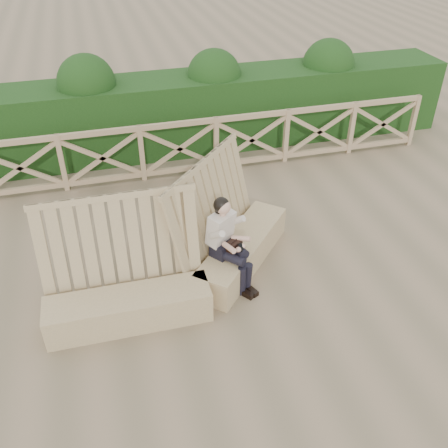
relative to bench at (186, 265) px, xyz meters
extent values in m
plane|color=brown|center=(0.55, -0.28, -0.40)|extent=(60.00, 60.00, 0.00)
cube|color=#8F7851|center=(-0.84, -0.45, -0.17)|extent=(2.09, 0.53, 0.45)
cube|color=#8F7851|center=(-0.84, -0.18, 0.40)|extent=(2.09, 0.47, 1.56)
cube|color=#8F7851|center=(0.90, 0.31, -0.17)|extent=(1.77, 1.88, 0.45)
cube|color=#8F7851|center=(0.70, 0.49, 0.40)|extent=(1.73, 1.84, 1.56)
cube|color=black|center=(0.55, 0.06, 0.15)|extent=(0.41, 0.39, 0.20)
cube|color=beige|center=(0.52, 0.09, 0.47)|extent=(0.46, 0.43, 0.49)
sphere|color=tan|center=(0.55, 0.06, 0.82)|extent=(0.27, 0.27, 0.20)
sphere|color=black|center=(0.53, 0.08, 0.84)|extent=(0.30, 0.30, 0.21)
cylinder|color=black|center=(0.59, -0.15, 0.13)|extent=(0.36, 0.43, 0.14)
cylinder|color=black|center=(0.70, -0.05, 0.20)|extent=(0.36, 0.43, 0.15)
cylinder|color=black|center=(0.70, -0.32, -0.17)|extent=(0.16, 0.16, 0.45)
cylinder|color=black|center=(0.81, -0.27, -0.17)|extent=(0.16, 0.16, 0.45)
cube|color=black|center=(0.75, -0.39, -0.36)|extent=(0.20, 0.23, 0.07)
cube|color=black|center=(0.84, -0.35, -0.36)|extent=(0.20, 0.23, 0.07)
cube|color=black|center=(0.66, -0.07, 0.25)|extent=(0.27, 0.24, 0.15)
cube|color=black|center=(0.73, -0.20, 0.30)|extent=(0.10, 0.10, 0.11)
cube|color=#8B6C50|center=(0.55, 3.22, 0.65)|extent=(10.10, 0.07, 0.10)
cube|color=#8B6C50|center=(0.55, 3.22, -0.28)|extent=(10.10, 0.07, 0.10)
cube|color=black|center=(0.55, 4.42, 0.35)|extent=(12.00, 1.20, 1.50)
camera|label=1|loc=(-0.90, -5.22, 4.36)|focal=40.00mm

